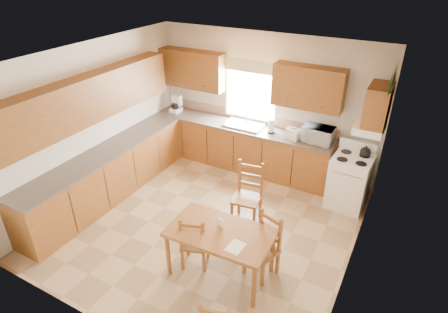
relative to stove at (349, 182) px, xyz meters
The scene contains 34 objects.
floor 2.52m from the stove, 139.28° to the right, with size 4.50×4.50×0.00m, color tan.
ceiling 3.34m from the stove, 139.28° to the right, with size 4.50×4.50×0.00m, color #985C23.
wall_left 4.52m from the stove, 158.61° to the right, with size 4.50×4.50×0.00m, color silver.
wall_right 1.88m from the stove, 77.12° to the right, with size 4.50×4.50×0.00m, color silver.
wall_back 2.17m from the stove, 161.42° to the left, with size 4.50×4.50×0.00m, color silver.
wall_front 4.39m from the stove, 115.92° to the right, with size 4.50×4.50×0.00m, color silver.
lower_cab_back 2.28m from the stove, behind, with size 3.75×0.60×0.88m, color brown.
lower_cab_left 4.22m from the stove, 155.22° to the right, with size 0.60×3.60×0.88m, color brown.
counter_back 2.32m from the stove, behind, with size 3.75×0.63×0.04m, color #574D46.
counter_left 4.24m from the stove, 155.22° to the right, with size 0.63×3.60×0.04m, color #574D46.
backsplash 2.40m from the stove, 164.58° to the left, with size 3.75×0.01×0.18m, color #9C7963.
upper_cab_back_left 3.73m from the stove, behind, with size 1.41×0.33×0.75m, color brown.
upper_cab_back_right 1.79m from the stove, 155.35° to the left, with size 1.25×0.33×0.75m, color brown.
upper_cab_left 4.56m from the stove, 155.97° to the right, with size 0.33×3.60×0.75m, color brown.
upper_cab_stove 1.45m from the stove, ahead, with size 0.33×0.62×0.62m, color brown.
range_hood 1.07m from the stove, 12.02° to the left, with size 0.44×0.62×0.12m, color white.
window_frame 2.51m from the stove, 164.56° to the left, with size 1.13×0.02×1.18m, color white.
window_pane 2.51m from the stove, 164.69° to the left, with size 1.05×0.01×1.10m, color white.
window_valance 2.76m from the stove, 165.30° to the left, with size 1.19×0.01×0.24m, color #567141.
sink_basin 2.26m from the stove, behind, with size 0.75×0.45×0.04m, color silver.
pine_decal_a 1.97m from the stove, 41.12° to the right, with size 0.22×0.22×0.36m, color #153B16.
pine_decal_b 1.99m from the stove, ahead, with size 0.22×0.22×0.36m, color #153B16.
pine_decal_c 1.98m from the stove, 46.84° to the left, with size 0.22×0.22×0.36m, color #153B16.
stove is the anchor object (origin of this frame).
coffeemaker 3.86m from the stove, behind, with size 0.20×0.24×0.34m, color white.
paper_towel 1.73m from the stove, 168.94° to the left, with size 0.11×0.11×0.26m, color white.
toaster 1.30m from the stove, 167.91° to the left, with size 0.25×0.16×0.20m, color white.
microwave 0.99m from the stove, 155.30° to the left, with size 0.50×0.36×0.30m, color white.
dining_table 2.72m from the stove, 115.30° to the right, with size 1.37×0.78×0.73m, color brown.
chair_near_left 2.93m from the stove, 122.27° to the right, with size 0.36×0.35×0.86m, color brown.
chair_far_left 1.85m from the stove, 136.62° to the right, with size 0.44×0.41×1.04m, color brown.
chair_far_right 2.30m from the stove, 107.01° to the right, with size 0.39×0.37×0.93m, color brown.
table_paper 2.78m from the stove, 107.99° to the right, with size 0.19×0.25×0.00m, color white.
table_card 2.68m from the stove, 117.00° to the right, with size 0.10×0.02×0.13m, color white.
Camera 1 is at (2.58, -4.17, 3.95)m, focal length 30.00 mm.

